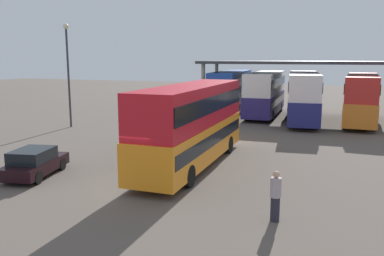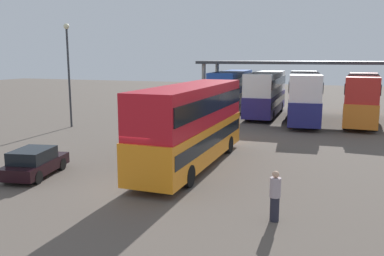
# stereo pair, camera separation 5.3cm
# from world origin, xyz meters

# --- Properties ---
(ground_plane) EXTENTS (140.00, 140.00, 0.00)m
(ground_plane) POSITION_xyz_m (0.00, 0.00, 0.00)
(ground_plane) COLOR #5B5148
(double_decker_main) EXTENTS (2.47, 11.00, 4.22)m
(double_decker_main) POSITION_xyz_m (1.05, 4.21, 2.31)
(double_decker_main) COLOR orange
(double_decker_main) RESTS_ON ground_plane
(parked_hatchback) EXTENTS (2.34, 3.96, 1.35)m
(parked_hatchback) POSITION_xyz_m (-5.35, -0.17, 0.67)
(parked_hatchback) COLOR black
(parked_hatchback) RESTS_ON ground_plane
(double_decker_near_canopy) EXTENTS (2.98, 11.02, 4.21)m
(double_decker_near_canopy) POSITION_xyz_m (-1.99, 24.13, 2.31)
(double_decker_near_canopy) COLOR silver
(double_decker_near_canopy) RESTS_ON ground_plane
(double_decker_mid_row) EXTENTS (2.73, 10.56, 4.17)m
(double_decker_mid_row) POSITION_xyz_m (1.50, 23.68, 2.29)
(double_decker_mid_row) COLOR navy
(double_decker_mid_row) RESTS_ON ground_plane
(double_decker_far_right) EXTENTS (3.57, 11.30, 4.27)m
(double_decker_far_right) POSITION_xyz_m (5.23, 21.19, 2.34)
(double_decker_far_right) COLOR navy
(double_decker_far_right) RESTS_ON ground_plane
(double_decker_end_of_row) EXTENTS (3.01, 10.69, 4.14)m
(double_decker_end_of_row) POSITION_xyz_m (9.96, 21.83, 2.27)
(double_decker_end_of_row) COLOR orange
(double_decker_end_of_row) RESTS_ON ground_plane
(depot_canopy) EXTENTS (22.90, 6.80, 5.24)m
(depot_canopy) POSITION_xyz_m (7.01, 23.08, 4.93)
(depot_canopy) COLOR #33353A
(depot_canopy) RESTS_ON ground_plane
(lamppost_tall) EXTENTS (0.44, 0.44, 8.19)m
(lamppost_tall) POSITION_xyz_m (-12.23, 11.99, 5.12)
(lamppost_tall) COLOR #33353A
(lamppost_tall) RESTS_ON ground_plane
(pedestrian_waiting) EXTENTS (0.38, 0.38, 1.80)m
(pedestrian_waiting) POSITION_xyz_m (6.22, -1.65, 0.90)
(pedestrian_waiting) COLOR #262633
(pedestrian_waiting) RESTS_ON ground_plane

